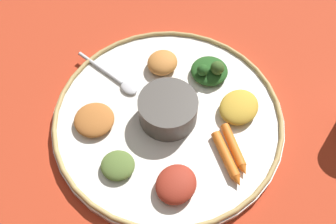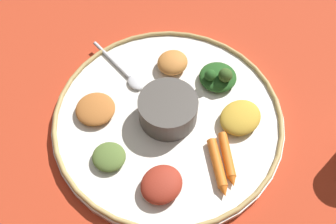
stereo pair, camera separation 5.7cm
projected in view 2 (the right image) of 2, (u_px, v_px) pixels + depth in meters
name	position (u px, v px, depth m)	size (l,w,h in m)	color
ground_plane	(168.00, 121.00, 0.65)	(2.40, 2.40, 0.00)	#B7381E
platter	(168.00, 119.00, 0.64)	(0.39, 0.39, 0.01)	white
platter_rim	(168.00, 116.00, 0.64)	(0.39, 0.39, 0.01)	tan
center_bowl	(168.00, 109.00, 0.62)	(0.10, 0.10, 0.05)	#4C4742
spoon	(125.00, 73.00, 0.68)	(0.11, 0.12, 0.01)	silver
greens_pile	(218.00, 77.00, 0.66)	(0.07, 0.07, 0.04)	#23511E
carrot_near_spoon	(218.00, 166.00, 0.58)	(0.03, 0.10, 0.02)	orange
carrot_outer	(228.00, 158.00, 0.59)	(0.03, 0.09, 0.01)	orange
mound_lentil_yellow	(240.00, 117.00, 0.62)	(0.07, 0.06, 0.03)	gold
mound_squash	(173.00, 62.00, 0.68)	(0.06, 0.05, 0.03)	#C67A38
mound_collards	(109.00, 157.00, 0.59)	(0.05, 0.05, 0.02)	#567033
mound_chickpea	(95.00, 109.00, 0.63)	(0.07, 0.07, 0.02)	#B2662D
mound_beet	(162.00, 184.00, 0.56)	(0.07, 0.06, 0.03)	maroon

